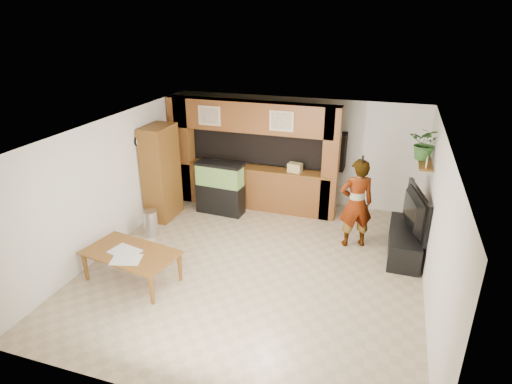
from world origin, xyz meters
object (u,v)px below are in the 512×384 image
(person, at_px, (356,203))
(aquarium, at_px, (220,189))
(pantry_cabinet, at_px, (161,173))
(dining_table, at_px, (131,267))
(television, at_px, (409,211))

(person, bearing_deg, aquarium, -32.87)
(pantry_cabinet, relative_size, aquarium, 1.74)
(pantry_cabinet, bearing_deg, dining_table, -72.99)
(aquarium, distance_m, television, 4.24)
(television, distance_m, person, 1.00)
(pantry_cabinet, distance_m, television, 5.35)
(dining_table, bearing_deg, aquarium, 92.13)
(aquarium, relative_size, dining_table, 0.75)
(aquarium, relative_size, person, 0.67)
(pantry_cabinet, relative_size, person, 1.16)
(aquarium, distance_m, dining_table, 3.18)
(aquarium, xyz_separation_m, person, (3.17, -0.61, 0.32))
(aquarium, height_order, television, television)
(television, bearing_deg, dining_table, 105.81)
(television, bearing_deg, aquarium, 68.28)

